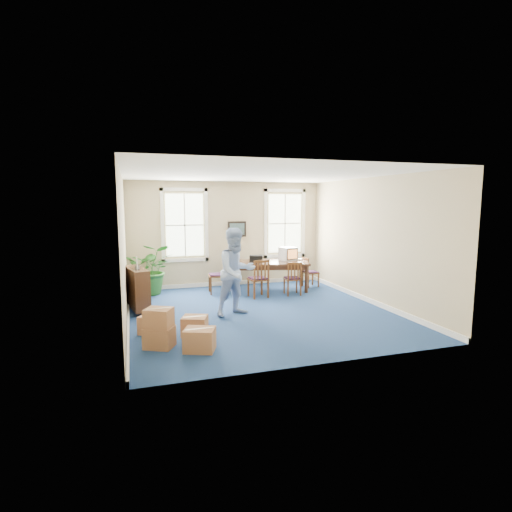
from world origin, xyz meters
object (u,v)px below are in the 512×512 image
object	(u,v)px
chair_near_left	(258,278)
man	(236,272)
cardboard_boxes	(169,324)
conference_table	(266,276)
credenza	(137,291)
crt_tv	(288,254)
potted_plant	(151,269)

from	to	relation	value
chair_near_left	man	world-z (taller)	man
chair_near_left	cardboard_boxes	size ratio (longest dim) A/B	0.80
chair_near_left	cardboard_boxes	xyz separation A→B (m)	(-2.65, -3.01, -0.15)
conference_table	credenza	bearing A→B (deg)	-146.56
conference_table	cardboard_boxes	distance (m)	4.98
man	credenza	distance (m)	2.47
conference_table	crt_tv	size ratio (longest dim) A/B	5.18
conference_table	credenza	world-z (taller)	credenza
potted_plant	cardboard_boxes	world-z (taller)	potted_plant
conference_table	chair_near_left	xyz separation A→B (m)	(-0.50, -0.84, 0.10)
credenza	cardboard_boxes	size ratio (longest dim) A/B	0.92
cardboard_boxes	potted_plant	bearing A→B (deg)	91.15
potted_plant	chair_near_left	bearing A→B (deg)	-24.79
conference_table	potted_plant	size ratio (longest dim) A/B	1.72
conference_table	man	bearing A→B (deg)	-108.30
credenza	cardboard_boxes	xyz separation A→B (m)	(0.51, -2.59, -0.10)
chair_near_left	credenza	world-z (taller)	chair_near_left
credenza	crt_tv	bearing A→B (deg)	5.37
credenza	potted_plant	size ratio (longest dim) A/B	0.85
man	cardboard_boxes	distance (m)	2.33
conference_table	man	distance (m)	2.83
cardboard_boxes	man	bearing A→B (deg)	42.48
chair_near_left	man	xyz separation A→B (m)	(-1.00, -1.49, 0.48)
crt_tv	potted_plant	distance (m)	4.00
conference_table	credenza	xyz separation A→B (m)	(-3.66, -1.26, 0.06)
chair_near_left	cardboard_boxes	bearing A→B (deg)	41.82
conference_table	man	xyz separation A→B (m)	(-1.50, -2.33, 0.58)
potted_plant	man	bearing A→B (deg)	-57.67
crt_tv	man	bearing A→B (deg)	-148.71
crt_tv	cardboard_boxes	xyz separation A→B (m)	(-3.89, -3.91, -0.67)
man	credenza	world-z (taller)	man
man	potted_plant	distance (m)	3.27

